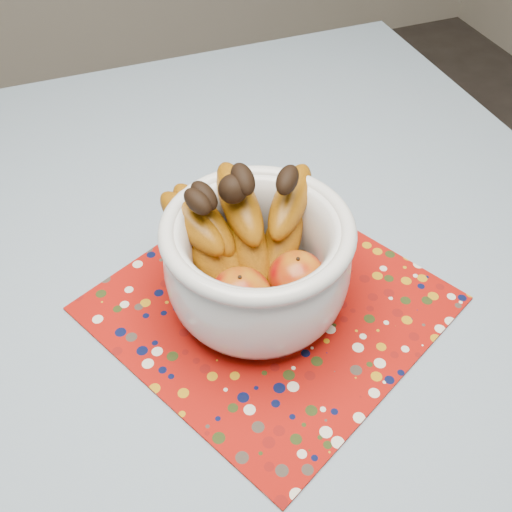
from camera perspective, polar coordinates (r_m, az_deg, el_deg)
name	(u,v)px	position (r m, az deg, el deg)	size (l,w,h in m)	color
table	(207,317)	(0.94, -4.66, -5.85)	(1.20, 1.20, 0.75)	brown
tablecloth	(204,283)	(0.88, -4.97, -2.54)	(1.32, 1.32, 0.01)	slate
placemat	(270,303)	(0.84, 1.30, -4.54)	(0.40, 0.40, 0.00)	#900D07
fruit_bowl	(249,250)	(0.78, -0.63, 0.61)	(0.30, 0.26, 0.21)	silver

